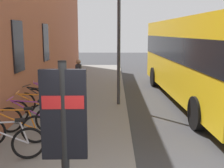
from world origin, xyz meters
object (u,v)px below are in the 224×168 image
(bicycle_under_window, at_px, (35,110))
(transit_info_sign, at_px, (64,127))
(bicycle_far_end, at_px, (40,103))
(bicycle_end_of_row, at_px, (48,96))
(city_bus, at_px, (200,55))
(bicycle_by_door, at_px, (14,129))
(bicycle_mid_rack, at_px, (3,145))
(street_lamp, at_px, (119,26))
(pedestrian_by_facade, at_px, (79,73))
(bicycle_nearest_sign, at_px, (29,119))

(bicycle_under_window, xyz_separation_m, transit_info_sign, (-4.88, -1.81, 1.21))
(bicycle_far_end, bearing_deg, bicycle_end_of_row, -1.01)
(city_bus, bearing_deg, bicycle_end_of_row, 102.69)
(transit_info_sign, height_order, city_bus, city_bus)
(bicycle_under_window, relative_size, bicycle_end_of_row, 1.02)
(bicycle_by_door, bearing_deg, transit_info_sign, -149.99)
(transit_info_sign, bearing_deg, bicycle_under_window, 20.37)
(bicycle_far_end, height_order, bicycle_end_of_row, same)
(bicycle_mid_rack, relative_size, bicycle_under_window, 0.96)
(bicycle_mid_rack, xyz_separation_m, transit_info_sign, (-2.28, -1.75, 1.21))
(bicycle_by_door, height_order, street_lamp, street_lamp)
(bicycle_far_end, height_order, pedestrian_by_facade, pedestrian_by_facade)
(bicycle_under_window, height_order, pedestrian_by_facade, pedestrian_by_facade)
(bicycle_under_window, xyz_separation_m, bicycle_end_of_row, (1.87, 0.06, 0.00))
(bicycle_mid_rack, bearing_deg, bicycle_under_window, 1.41)
(bicycle_mid_rack, distance_m, bicycle_under_window, 2.60)
(city_bus, bearing_deg, bicycle_under_window, 118.63)
(bicycle_by_door, xyz_separation_m, city_bus, (4.87, -5.90, 1.41))
(bicycle_far_end, bearing_deg, pedestrian_by_facade, -17.13)
(bicycle_under_window, bearing_deg, street_lamp, -48.66)
(bicycle_by_door, xyz_separation_m, bicycle_nearest_sign, (0.83, -0.12, 0.00))
(bicycle_mid_rack, xyz_separation_m, street_lamp, (4.85, -2.50, 2.55))
(bicycle_by_door, bearing_deg, pedestrian_by_facade, -9.07)
(bicycle_by_door, height_order, bicycle_under_window, same)
(bicycle_mid_rack, distance_m, bicycle_end_of_row, 4.47)
(bicycle_under_window, relative_size, transit_info_sign, 0.73)
(bicycle_by_door, distance_m, bicycle_end_of_row, 3.54)
(pedestrian_by_facade, bearing_deg, bicycle_by_door, 170.93)
(bicycle_far_end, distance_m, transit_info_sign, 6.18)
(street_lamp, bearing_deg, bicycle_under_window, 131.34)
(bicycle_by_door, relative_size, bicycle_end_of_row, 1.01)
(bicycle_nearest_sign, distance_m, city_bus, 7.19)
(bicycle_mid_rack, height_order, street_lamp, street_lamp)
(transit_info_sign, distance_m, city_bus, 9.04)
(bicycle_nearest_sign, xyz_separation_m, bicycle_end_of_row, (2.71, 0.14, 0.00))
(bicycle_far_end, bearing_deg, bicycle_under_window, -175.08)
(bicycle_by_door, distance_m, bicycle_nearest_sign, 0.84)
(bicycle_by_door, bearing_deg, city_bus, -50.49)
(bicycle_mid_rack, xyz_separation_m, bicycle_nearest_sign, (1.76, -0.01, 0.00))
(pedestrian_by_facade, bearing_deg, bicycle_nearest_sign, 170.81)
(bicycle_by_door, relative_size, bicycle_under_window, 0.99)
(bicycle_end_of_row, bearing_deg, city_bus, -77.31)
(bicycle_under_window, xyz_separation_m, bicycle_far_end, (0.88, 0.08, 0.00))
(bicycle_mid_rack, height_order, bicycle_end_of_row, same)
(pedestrian_by_facade, relative_size, street_lamp, 0.32)
(bicycle_far_end, relative_size, transit_info_sign, 0.72)
(bicycle_by_door, relative_size, pedestrian_by_facade, 1.12)
(street_lamp, bearing_deg, bicycle_nearest_sign, 141.26)
(city_bus, bearing_deg, street_lamp, 106.01)
(bicycle_mid_rack, xyz_separation_m, city_bus, (5.80, -5.80, 1.41))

